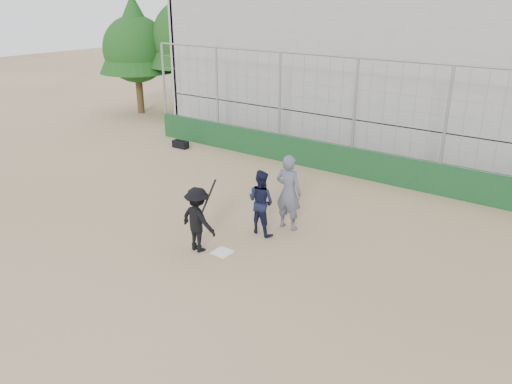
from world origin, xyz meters
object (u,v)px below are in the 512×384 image
Objects in this scene: catcher_crouched at (261,213)px; equipment_bag at (181,144)px; batter_at_plate at (198,220)px; umpire at (288,196)px.

equipment_bag is (-7.29, 4.52, -0.44)m from catcher_crouched.
equipment_bag is at bearing 148.22° from catcher_crouched.
batter_at_plate is 1.52× the size of catcher_crouched.
batter_at_plate is 2.55× the size of equipment_bag.
equipment_bag is at bearing -27.12° from umpire.
batter_at_plate is at bearing 64.21° from umpire.
umpire is 8.63m from equipment_bag.
catcher_crouched is 1.68× the size of equipment_bag.
umpire reaches higher than batter_at_plate.
batter_at_plate is at bearing -43.07° from equipment_bag.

